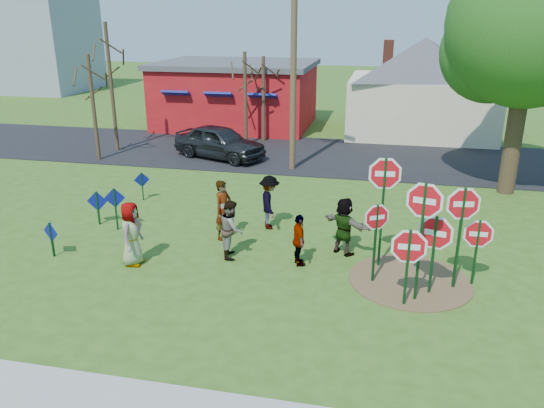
{
  "coord_description": "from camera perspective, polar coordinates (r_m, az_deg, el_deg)",
  "views": [
    {
      "loc": [
        3.52,
        -13.96,
        6.67
      ],
      "look_at": [
        0.29,
        1.27,
        1.05
      ],
      "focal_mm": 35.0,
      "sensor_mm": 36.0,
      "label": 1
    }
  ],
  "objects": [
    {
      "name": "stop_sign_a",
      "position": [
        12.85,
        14.47,
        -5.01
      ],
      "size": [
        1.15,
        0.08,
        2.12
      ],
      "rotation": [
        0.0,
        0.0,
        0.04
      ],
      "color": "#0F3A18",
      "rests_on": "ground"
    },
    {
      "name": "bare_tree_mid",
      "position": [
        26.32,
        -18.81,
        11.24
      ],
      "size": [
        1.8,
        1.8,
        4.94
      ],
      "color": "#382819",
      "rests_on": "ground"
    },
    {
      "name": "stop_sign_f",
      "position": [
        14.36,
        21.27,
        -3.4
      ],
      "size": [
        1.01,
        0.07,
        1.94
      ],
      "rotation": [
        0.0,
        0.0,
        0.04
      ],
      "color": "#0F3A18",
      "rests_on": "ground"
    },
    {
      "name": "person_b",
      "position": [
        16.41,
        -5.26,
        -0.64
      ],
      "size": [
        0.68,
        0.81,
        1.89
      ],
      "primitive_type": "imported",
      "rotation": [
        0.0,
        0.0,
        1.19
      ],
      "color": "#217B74",
      "rests_on": "ground"
    },
    {
      "name": "leafy_tree",
      "position": [
        21.93,
        26.4,
        16.12
      ],
      "size": [
        6.54,
        5.97,
        9.3
      ],
      "color": "#382819",
      "rests_on": "ground"
    },
    {
      "name": "bare_tree_west",
      "position": [
        27.87,
        -17.06,
        13.66
      ],
      "size": [
        1.8,
        1.8,
        6.29
      ],
      "color": "#382819",
      "rests_on": "ground"
    },
    {
      "name": "dirt_patch",
      "position": [
        14.6,
        14.63,
        -7.96
      ],
      "size": [
        3.2,
        3.2,
        0.03
      ],
      "primitive_type": "cylinder",
      "color": "brown",
      "rests_on": "ground"
    },
    {
      "name": "person_f",
      "position": [
        15.48,
        7.76,
        -2.37
      ],
      "size": [
        1.62,
        1.27,
        1.72
      ],
      "primitive_type": "imported",
      "rotation": [
        0.0,
        0.0,
        2.59
      ],
      "color": "#1A5225",
      "rests_on": "ground"
    },
    {
      "name": "bare_tree_extra",
      "position": [
        28.06,
        -2.9,
        12.58
      ],
      "size": [
        1.8,
        1.8,
        4.84
      ],
      "color": "#382819",
      "rests_on": "ground"
    },
    {
      "name": "blue_diamond_c",
      "position": [
        18.44,
        -18.26,
        -0.05
      ],
      "size": [
        0.69,
        0.12,
        1.17
      ],
      "rotation": [
        0.0,
        0.0,
        0.15
      ],
      "color": "#0F3A18",
      "rests_on": "ground"
    },
    {
      "name": "blue_diamond_d",
      "position": [
        20.45,
        -13.8,
        2.2
      ],
      "size": [
        0.51,
        0.29,
        1.09
      ],
      "rotation": [
        0.0,
        0.0,
        0.5
      ],
      "color": "#0F3A18",
      "rests_on": "ground"
    },
    {
      "name": "stop_sign_d",
      "position": [
        13.78,
        19.79,
        -0.9
      ],
      "size": [
        1.12,
        0.21,
        2.86
      ],
      "rotation": [
        0.0,
        0.0,
        0.17
      ],
      "color": "#0F3A18",
      "rests_on": "ground"
    },
    {
      "name": "blue_diamond_b",
      "position": [
        17.76,
        -16.51,
        0.02
      ],
      "size": [
        0.64,
        0.23,
        1.43
      ],
      "rotation": [
        0.0,
        0.0,
        0.33
      ],
      "color": "#0F3A18",
      "rests_on": "ground"
    },
    {
      "name": "stop_sign_c",
      "position": [
        12.83,
        15.95,
        -1.15
      ],
      "size": [
        1.14,
        0.29,
        3.18
      ],
      "rotation": [
        0.0,
        0.0,
        -0.24
      ],
      "color": "#0F3A18",
      "rests_on": "ground"
    },
    {
      "name": "person_d",
      "position": [
        17.17,
        -0.28,
        0.18
      ],
      "size": [
        0.98,
        1.3,
        1.78
      ],
      "primitive_type": "imported",
      "rotation": [
        0.0,
        0.0,
        1.89
      ],
      "color": "#37373D",
      "rests_on": "ground"
    },
    {
      "name": "bare_tree_east",
      "position": [
        28.95,
        -0.93,
        12.45
      ],
      "size": [
        1.8,
        1.8,
        4.55
      ],
      "color": "#382819",
      "rests_on": "ground"
    },
    {
      "name": "stop_sign_e",
      "position": [
        13.52,
        17.11,
        -3.57
      ],
      "size": [
        1.14,
        0.35,
        2.24
      ],
      "rotation": [
        0.0,
        0.0,
        -0.28
      ],
      "color": "#0F3A18",
      "rests_on": "ground"
    },
    {
      "name": "person_a",
      "position": [
        15.18,
        -14.9,
        -3.11
      ],
      "size": [
        0.61,
        0.92,
        1.84
      ],
      "primitive_type": "imported",
      "rotation": [
        0.0,
        0.0,
        1.6
      ],
      "color": "#3C5594",
      "rests_on": "ground"
    },
    {
      "name": "blue_diamond_a",
      "position": [
        16.48,
        -22.65,
        -3.17
      ],
      "size": [
        0.58,
        0.23,
        1.07
      ],
      "rotation": [
        0.0,
        0.0,
        -0.36
      ],
      "color": "#0F3A18",
      "rests_on": "ground"
    },
    {
      "name": "cream_house",
      "position": [
        32.24,
        15.81,
        12.45
      ],
      "size": [
        9.4,
        9.4,
        6.5
      ],
      "color": "beige",
      "rests_on": "ground"
    },
    {
      "name": "suv",
      "position": [
        25.8,
        -5.66,
        6.68
      ],
      "size": [
        5.0,
        3.41,
        1.58
      ],
      "primitive_type": "imported",
      "rotation": [
        0.0,
        0.0,
        1.2
      ],
      "color": "#2F2E34",
      "rests_on": "road"
    },
    {
      "name": "red_building",
      "position": [
        33.53,
        -3.81,
        11.74
      ],
      "size": [
        9.4,
        7.69,
        3.9
      ],
      "color": "maroon",
      "rests_on": "ground"
    },
    {
      "name": "stop_sign_b",
      "position": [
        14.35,
        11.97,
        2.05
      ],
      "size": [
        1.18,
        0.12,
        3.28
      ],
      "rotation": [
        0.0,
        0.0,
        0.09
      ],
      "color": "#0F3A18",
      "rests_on": "ground"
    },
    {
      "name": "person_e",
      "position": [
        14.7,
        2.91,
        -3.92
      ],
      "size": [
        0.67,
        0.95,
        1.5
      ],
      "primitive_type": "imported",
      "rotation": [
        0.0,
        0.0,
        1.96
      ],
      "color": "#452B5A",
      "rests_on": "ground"
    },
    {
      "name": "road",
      "position": [
        26.55,
        4.01,
        5.3
      ],
      "size": [
        120.0,
        7.5,
        0.04
      ],
      "primitive_type": "cube",
      "color": "black",
      "rests_on": "ground"
    },
    {
      "name": "utility_pole",
      "position": [
        23.24,
        2.33,
        14.56
      ],
      "size": [
        2.09,
        0.53,
        8.61
      ],
      "rotation": [
        0.0,
        0.0,
        -0.2
      ],
      "color": "#4C3823",
      "rests_on": "ground"
    },
    {
      "name": "stop_sign_g",
      "position": [
        13.7,
        11.14,
        -2.29
      ],
      "size": [
        0.82,
        0.46,
        2.28
      ],
      "rotation": [
        0.0,
        0.0,
        0.5
      ],
      "color": "#0F3A18",
      "rests_on": "ground"
    },
    {
      "name": "person_c",
      "position": [
        15.23,
        -4.37,
        -2.67
      ],
      "size": [
        0.82,
        0.95,
        1.7
      ],
      "primitive_type": "imported",
      "rotation": [
        0.0,
        0.0,
        1.8
      ],
      "color": "brown",
      "rests_on": "ground"
    },
    {
      "name": "ground",
      "position": [
        15.86,
        -1.97,
        -5.02
      ],
      "size": [
        120.0,
        120.0,
        0.0
      ],
      "primitive_type": "plane",
      "color": "#345919",
      "rests_on": "ground"
    },
    {
      "name": "distant_building",
      "position": [
        54.16,
        -24.54,
        15.32
      ],
      "size": [
        10.0,
        8.0,
        8.0
      ],
      "primitive_type": "cube",
      "color": "#8C939E",
      "rests_on": "ground"
    }
  ]
}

